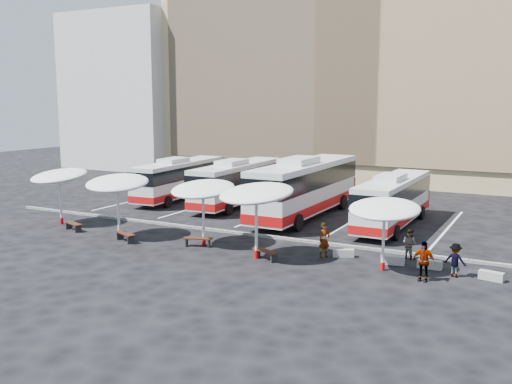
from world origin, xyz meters
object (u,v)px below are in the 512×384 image
at_px(sunshade_3, 256,194).
at_px(sunshade_4, 385,209).
at_px(bus_1, 238,182).
at_px(wood_bench_0, 73,225).
at_px(passenger_2, 423,261).
at_px(sunshade_0, 59,176).
at_px(passenger_0, 324,240).
at_px(sunshade_1, 117,183).
at_px(passenger_3, 455,260).
at_px(conc_bench_3, 491,276).
at_px(bus_0, 180,178).
at_px(passenger_1, 409,244).
at_px(wood_bench_2, 198,240).
at_px(wood_bench_3, 265,252).
at_px(bus_2, 305,186).
at_px(conc_bench_0, 343,253).
at_px(conc_bench_1, 393,260).
at_px(bus_3, 394,199).
at_px(sunshade_2, 203,189).
at_px(wood_bench_1, 125,235).
at_px(conc_bench_2, 430,264).

distance_m(sunshade_3, sunshade_4, 6.30).
distance_m(bus_1, wood_bench_0, 13.26).
distance_m(sunshade_4, passenger_2, 2.96).
height_order(sunshade_0, passenger_0, sunshade_0).
relative_size(sunshade_0, wood_bench_0, 2.42).
bearing_deg(bus_1, sunshade_1, -96.87).
bearing_deg(passenger_3, conc_bench_3, -164.21).
xyz_separation_m(sunshade_3, passenger_3, (9.39, 1.48, -2.55)).
height_order(bus_0, sunshade_4, sunshade_4).
height_order(bus_0, passenger_0, bus_0).
bearing_deg(passenger_1, sunshade_1, 36.07).
distance_m(wood_bench_0, wood_bench_2, 8.94).
height_order(bus_1, wood_bench_0, bus_1).
distance_m(sunshade_4, wood_bench_2, 10.50).
bearing_deg(passenger_3, wood_bench_3, 16.84).
relative_size(sunshade_3, passenger_1, 3.09).
relative_size(bus_2, sunshade_0, 3.33).
bearing_deg(sunshade_0, conc_bench_0, 2.94).
height_order(wood_bench_2, conc_bench_1, wood_bench_2).
bearing_deg(sunshade_3, wood_bench_0, 178.48).
bearing_deg(bus_0, sunshade_4, -33.96).
bearing_deg(passenger_3, sunshade_0, 7.69).
distance_m(wood_bench_0, wood_bench_3, 13.42).
xyz_separation_m(sunshade_4, conc_bench_0, (-2.41, 1.40, -2.74)).
distance_m(bus_3, sunshade_1, 17.06).
relative_size(sunshade_0, passenger_1, 2.60).
xyz_separation_m(bus_1, wood_bench_3, (8.75, -12.65, -1.45)).
bearing_deg(conc_bench_0, passenger_2, -26.05).
relative_size(sunshade_1, sunshade_2, 1.24).
distance_m(bus_3, passenger_1, 7.68).
bearing_deg(passenger_0, passenger_3, -56.99).
height_order(sunshade_0, conc_bench_1, sunshade_0).
relative_size(wood_bench_3, passenger_1, 1.08).
bearing_deg(bus_3, wood_bench_1, -137.71).
xyz_separation_m(sunshade_3, conc_bench_0, (3.81, 2.35, -3.13)).
bearing_deg(conc_bench_1, sunshade_2, -174.14).
height_order(bus_2, sunshade_3, bus_2).
relative_size(bus_2, conc_bench_1, 11.58).
height_order(sunshade_0, conc_bench_2, sunshade_0).
bearing_deg(conc_bench_2, passenger_0, -173.97).
relative_size(sunshade_0, passenger_0, 2.19).
bearing_deg(bus_2, bus_0, 171.21).
bearing_deg(conc_bench_2, sunshade_0, -177.76).
xyz_separation_m(wood_bench_1, conc_bench_3, (19.13, 2.06, -0.19)).
xyz_separation_m(bus_1, sunshade_0, (-6.75, -11.29, 1.31)).
xyz_separation_m(sunshade_3, sunshade_4, (6.22, 0.95, -0.39)).
distance_m(bus_2, wood_bench_1, 13.05).
distance_m(bus_3, wood_bench_0, 20.05).
height_order(bus_3, passenger_1, bus_3).
distance_m(sunshade_1, passenger_2, 17.65).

